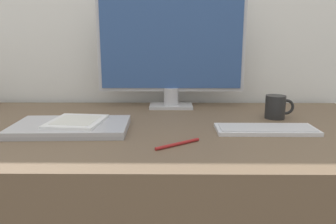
{
  "coord_description": "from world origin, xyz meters",
  "views": [
    {
      "loc": [
        0.08,
        -0.91,
        1.0
      ],
      "look_at": [
        0.07,
        0.07,
        0.79
      ],
      "focal_mm": 35.0,
      "sensor_mm": 36.0,
      "label": 1
    }
  ],
  "objects": [
    {
      "name": "ereader",
      "position": [
        -0.22,
        0.08,
        0.75
      ],
      "size": [
        0.17,
        0.19,
        0.01
      ],
      "color": "white",
      "rests_on": "laptop"
    },
    {
      "name": "pen",
      "position": [
        0.09,
        -0.07,
        0.73
      ],
      "size": [
        0.12,
        0.09,
        0.01
      ],
      "color": "maroon",
      "rests_on": "desk"
    },
    {
      "name": "laptop",
      "position": [
        -0.23,
        0.07,
        0.74
      ],
      "size": [
        0.36,
        0.23,
        0.02
      ],
      "color": "#A3A3A8",
      "rests_on": "desk"
    },
    {
      "name": "monitor",
      "position": [
        0.08,
        0.43,
        0.97
      ],
      "size": [
        0.59,
        0.11,
        0.47
      ],
      "color": "#B7B7BC",
      "rests_on": "desk"
    },
    {
      "name": "coffee_mug",
      "position": [
        0.45,
        0.24,
        0.77
      ],
      "size": [
        0.1,
        0.07,
        0.08
      ],
      "color": "black",
      "rests_on": "desk"
    },
    {
      "name": "keyboard",
      "position": [
        0.37,
        0.07,
        0.73
      ],
      "size": [
        0.3,
        0.12,
        0.01
      ],
      "color": "silver",
      "rests_on": "desk"
    }
  ]
}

